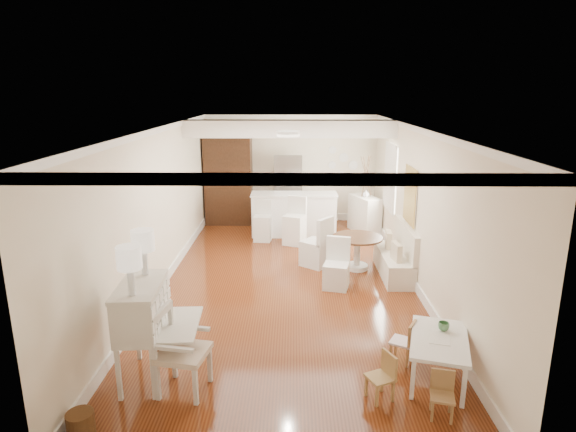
{
  "coord_description": "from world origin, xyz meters",
  "views": [
    {
      "loc": [
        0.09,
        -8.11,
        3.41
      ],
      "look_at": [
        -0.01,
        0.3,
        1.21
      ],
      "focal_mm": 30.0,
      "sensor_mm": 36.0,
      "label": 1
    }
  ],
  "objects_px": {
    "kids_table": "(438,359)",
    "kids_chair_c": "(442,396)",
    "slip_chair_near": "(336,264)",
    "secretary_bureau": "(143,332)",
    "fridge": "(302,190)",
    "slip_chair_far": "(316,241)",
    "kids_chair_a": "(380,377)",
    "gustavian_armchair": "(183,351)",
    "bar_stool_left": "(263,221)",
    "breakfast_counter": "(294,214)",
    "dining_table": "(357,253)",
    "bar_stool_right": "(294,221)",
    "pantry_cabinet": "(229,180)",
    "wicker_basket": "(81,425)",
    "kids_chair_b": "(402,341)",
    "sideboard": "(364,214)"
  },
  "relations": [
    {
      "from": "kids_table",
      "to": "kids_chair_c",
      "type": "bearing_deg",
      "value": -102.33
    },
    {
      "from": "kids_table",
      "to": "slip_chair_near",
      "type": "distance_m",
      "value": 2.97
    },
    {
      "from": "secretary_bureau",
      "to": "fridge",
      "type": "height_order",
      "value": "fridge"
    },
    {
      "from": "kids_table",
      "to": "slip_chair_far",
      "type": "relative_size",
      "value": 1.08
    },
    {
      "from": "kids_chair_a",
      "to": "gustavian_armchair",
      "type": "bearing_deg",
      "value": -118.44
    },
    {
      "from": "kids_chair_a",
      "to": "bar_stool_left",
      "type": "distance_m",
      "value": 6.19
    },
    {
      "from": "slip_chair_near",
      "to": "breakfast_counter",
      "type": "xyz_separation_m",
      "value": [
        -0.75,
        3.22,
        0.07
      ]
    },
    {
      "from": "gustavian_armchair",
      "to": "dining_table",
      "type": "xyz_separation_m",
      "value": [
        2.51,
        3.99,
        -0.18
      ]
    },
    {
      "from": "bar_stool_right",
      "to": "pantry_cabinet",
      "type": "height_order",
      "value": "pantry_cabinet"
    },
    {
      "from": "secretary_bureau",
      "to": "breakfast_counter",
      "type": "height_order",
      "value": "secretary_bureau"
    },
    {
      "from": "secretary_bureau",
      "to": "slip_chair_far",
      "type": "height_order",
      "value": "secretary_bureau"
    },
    {
      "from": "slip_chair_far",
      "to": "breakfast_counter",
      "type": "xyz_separation_m",
      "value": [
        -0.44,
        2.1,
        0.01
      ]
    },
    {
      "from": "bar_stool_left",
      "to": "pantry_cabinet",
      "type": "bearing_deg",
      "value": 128.53
    },
    {
      "from": "kids_table",
      "to": "kids_chair_a",
      "type": "distance_m",
      "value": 0.87
    },
    {
      "from": "gustavian_armchair",
      "to": "kids_chair_a",
      "type": "bearing_deg",
      "value": -82.93
    },
    {
      "from": "wicker_basket",
      "to": "kids_chair_b",
      "type": "bearing_deg",
      "value": 22.41
    },
    {
      "from": "fridge",
      "to": "sideboard",
      "type": "relative_size",
      "value": 1.93
    },
    {
      "from": "kids_table",
      "to": "bar_stool_left",
      "type": "bearing_deg",
      "value": 113.99
    },
    {
      "from": "kids_table",
      "to": "breakfast_counter",
      "type": "height_order",
      "value": "breakfast_counter"
    },
    {
      "from": "pantry_cabinet",
      "to": "fridge",
      "type": "xyz_separation_m",
      "value": [
        1.9,
        -0.03,
        -0.25
      ]
    },
    {
      "from": "gustavian_armchair",
      "to": "wicker_basket",
      "type": "distance_m",
      "value": 1.24
    },
    {
      "from": "bar_stool_left",
      "to": "fridge",
      "type": "relative_size",
      "value": 0.53
    },
    {
      "from": "kids_chair_b",
      "to": "breakfast_counter",
      "type": "bearing_deg",
      "value": -137.05
    },
    {
      "from": "kids_table",
      "to": "kids_chair_a",
      "type": "xyz_separation_m",
      "value": [
        -0.77,
        -0.4,
        0.01
      ]
    },
    {
      "from": "sideboard",
      "to": "bar_stool_left",
      "type": "bearing_deg",
      "value": 173.89
    },
    {
      "from": "kids_table",
      "to": "kids_chair_b",
      "type": "relative_size",
      "value": 1.9
    },
    {
      "from": "slip_chair_near",
      "to": "bar_stool_right",
      "type": "relative_size",
      "value": 0.83
    },
    {
      "from": "kids_chair_c",
      "to": "pantry_cabinet",
      "type": "relative_size",
      "value": 0.23
    },
    {
      "from": "breakfast_counter",
      "to": "sideboard",
      "type": "height_order",
      "value": "breakfast_counter"
    },
    {
      "from": "wicker_basket",
      "to": "kids_chair_a",
      "type": "xyz_separation_m",
      "value": [
        3.12,
        0.66,
        0.14
      ]
    },
    {
      "from": "kids_chair_a",
      "to": "kids_chair_c",
      "type": "distance_m",
      "value": 0.68
    },
    {
      "from": "wicker_basket",
      "to": "pantry_cabinet",
      "type": "relative_size",
      "value": 0.12
    },
    {
      "from": "secretary_bureau",
      "to": "wicker_basket",
      "type": "xyz_separation_m",
      "value": [
        -0.35,
        -1.05,
        -0.48
      ]
    },
    {
      "from": "kids_chair_b",
      "to": "breakfast_counter",
      "type": "relative_size",
      "value": 0.28
    },
    {
      "from": "dining_table",
      "to": "slip_chair_far",
      "type": "relative_size",
      "value": 0.96
    },
    {
      "from": "slip_chair_far",
      "to": "bar_stool_right",
      "type": "xyz_separation_m",
      "value": [
        -0.43,
        1.38,
        0.03
      ]
    },
    {
      "from": "dining_table",
      "to": "pantry_cabinet",
      "type": "xyz_separation_m",
      "value": [
        -2.93,
        3.37,
        0.82
      ]
    },
    {
      "from": "gustavian_armchair",
      "to": "fridge",
      "type": "distance_m",
      "value": 7.49
    },
    {
      "from": "wicker_basket",
      "to": "sideboard",
      "type": "bearing_deg",
      "value": 62.17
    },
    {
      "from": "bar_stool_right",
      "to": "sideboard",
      "type": "distance_m",
      "value": 2.01
    },
    {
      "from": "kids_chair_b",
      "to": "kids_chair_c",
      "type": "bearing_deg",
      "value": 38.68
    },
    {
      "from": "sideboard",
      "to": "wicker_basket",
      "type": "bearing_deg",
      "value": -141.02
    },
    {
      "from": "wicker_basket",
      "to": "secretary_bureau",
      "type": "bearing_deg",
      "value": 71.52
    },
    {
      "from": "kids_chair_c",
      "to": "slip_chair_near",
      "type": "height_order",
      "value": "slip_chair_near"
    },
    {
      "from": "kids_table",
      "to": "kids_chair_a",
      "type": "bearing_deg",
      "value": -152.18
    },
    {
      "from": "kids_chair_a",
      "to": "kids_chair_c",
      "type": "bearing_deg",
      "value": 38.19
    },
    {
      "from": "breakfast_counter",
      "to": "sideboard",
      "type": "xyz_separation_m",
      "value": [
        1.74,
        0.29,
        -0.07
      ]
    },
    {
      "from": "secretary_bureau",
      "to": "pantry_cabinet",
      "type": "relative_size",
      "value": 0.54
    },
    {
      "from": "kids_chair_a",
      "to": "bar_stool_left",
      "type": "height_order",
      "value": "bar_stool_left"
    },
    {
      "from": "gustavian_armchair",
      "to": "slip_chair_near",
      "type": "bearing_deg",
      "value": -22.91
    }
  ]
}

